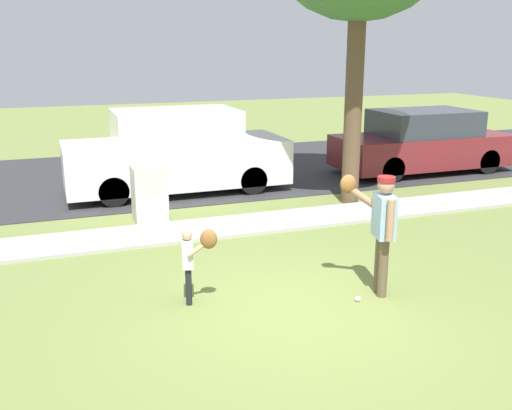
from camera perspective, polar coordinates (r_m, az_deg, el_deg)
ground_plane at (r=10.80m, az=-3.65°, el=-2.51°), size 48.00×48.00×0.00m
sidewalk_strip at (r=10.88m, az=-3.80°, el=-2.21°), size 36.00×1.20×0.06m
road_surface at (r=15.59m, az=-8.94°, el=3.02°), size 36.00×6.80×0.02m
person_adult at (r=7.97m, az=12.04°, el=-1.59°), size 0.65×0.72×1.66m
person_child at (r=7.63m, az=-6.14°, el=-4.87°), size 0.45×0.48×1.07m
baseball at (r=8.02m, az=9.90°, el=-9.02°), size 0.07×0.07×0.07m
utility_cabinet at (r=11.37m, az=-10.37°, el=1.05°), size 0.62×0.64×1.09m
parked_van_white at (r=13.55m, az=-7.78°, el=5.03°), size 5.00×1.95×1.88m
parked_suv_maroon at (r=16.19m, az=15.96°, el=5.89°), size 4.70×1.90×1.63m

